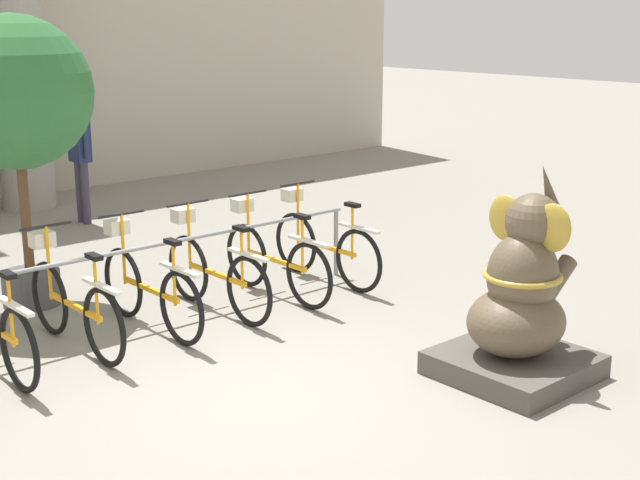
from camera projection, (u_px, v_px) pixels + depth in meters
ground_plane at (258, 394)px, 6.91m from camera, size 60.00×60.00×0.00m
column_right at (15, 29)px, 12.74m from camera, size 0.97×0.97×5.16m
bike_rack at (140, 261)px, 8.25m from camera, size 5.05×0.05×0.77m
bicycle_2 at (73, 304)px, 7.74m from camera, size 0.48×1.70×1.04m
bicycle_3 at (149, 287)px, 8.21m from camera, size 0.48×1.70×1.04m
bicycle_4 at (215, 272)px, 8.68m from camera, size 0.48×1.70×1.04m
bicycle_5 at (274, 258)px, 9.16m from camera, size 0.48×1.70×1.04m
bicycle_6 at (324, 245)px, 9.68m from camera, size 0.48×1.70×1.04m
elephant_statue at (520, 306)px, 7.13m from camera, size 1.10×1.10×1.74m
person_pedestrian at (80, 147)px, 12.18m from camera, size 0.23×0.47×1.77m
potted_tree at (16, 99)px, 8.49m from camera, size 1.48×1.48×2.87m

